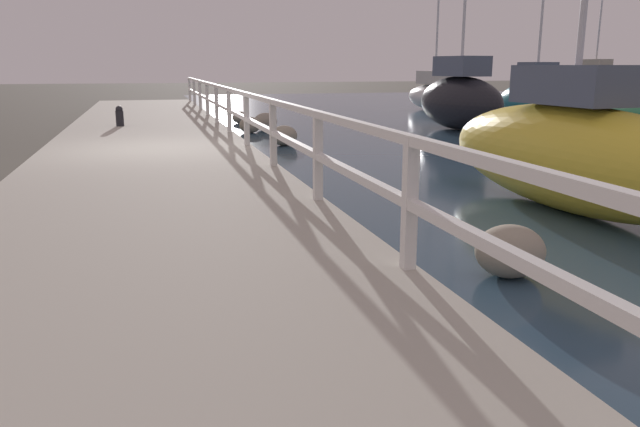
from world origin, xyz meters
The scene contains 14 objects.
ground_plane centered at (0.00, 0.00, 0.00)m, with size 120.00×120.00×0.00m, color #4C473D.
dock_walkway centered at (0.00, 0.00, 0.17)m, with size 4.03×36.00×0.34m.
railing centered at (1.92, 0.00, 1.05)m, with size 0.10×32.50×1.05m.
boulder_water_edge centered at (3.43, 6.11, 0.26)m, with size 0.70×0.63×0.53m.
boulder_near_dock centered at (3.04, 8.58, 0.20)m, with size 0.54×0.49×0.40m.
boulder_upstream centered at (3.13, -7.64, 0.24)m, with size 0.65×0.59×0.49m.
boulder_mid_strip centered at (3.18, 2.36, 0.25)m, with size 0.65×0.59×0.49m.
boulder_downstream centered at (2.85, 5.45, 0.23)m, with size 0.62×0.56×0.47m.
mooring_bollard centered at (-0.69, 4.94, 0.60)m, with size 0.20×0.20×0.53m.
sailboat_yellow centered at (5.37, -5.44, 0.78)m, with size 1.58×5.19×4.91m.
sailboat_white centered at (12.12, 12.72, 0.69)m, with size 1.68×4.04×7.30m.
sailboat_blue centered at (21.53, 14.35, 0.86)m, with size 1.32×5.94×6.82m.
sailboat_teal centered at (13.09, 6.75, 0.78)m, with size 1.74×3.57×5.27m.
sailboat_black centered at (9.10, 4.70, 0.92)m, with size 1.87×3.85×5.75m.
Camera 1 is at (-0.01, -12.45, 1.90)m, focal length 35.00 mm.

